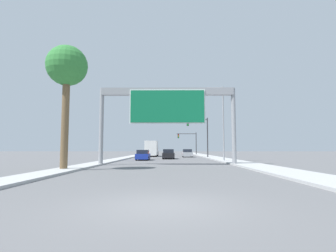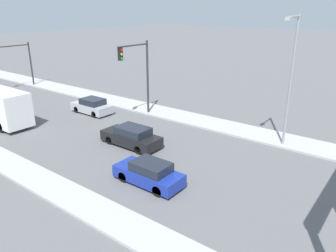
# 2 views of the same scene
# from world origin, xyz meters

# --- Properties ---
(ground_plane) EXTENTS (300.00, 300.00, 0.00)m
(ground_plane) POSITION_xyz_m (0.00, 0.00, 0.00)
(ground_plane) COLOR slate
(sidewalk_right) EXTENTS (3.00, 120.00, 0.15)m
(sidewalk_right) POSITION_xyz_m (7.75, 60.00, 0.07)
(sidewalk_right) COLOR #AFAFAF
(sidewalk_right) RESTS_ON ground
(median_strip_left) EXTENTS (2.00, 120.00, 0.15)m
(median_strip_left) POSITION_xyz_m (-7.25, 60.00, 0.07)
(median_strip_left) COLOR #AFAFAF
(median_strip_left) RESTS_ON ground
(sign_gantry) EXTENTS (13.32, 0.73, 7.53)m
(sign_gantry) POSITION_xyz_m (0.00, 17.86, 5.91)
(sign_gantry) COLOR gray
(sign_gantry) RESTS_ON ground
(car_far_right) EXTENTS (1.86, 4.22, 1.49)m
(car_far_right) POSITION_xyz_m (3.50, 42.42, 0.70)
(car_far_right) COLOR #A5A8AD
(car_far_right) RESTS_ON ground
(car_near_right) EXTENTS (1.77, 4.27, 1.47)m
(car_near_right) POSITION_xyz_m (0.00, 59.50, 0.69)
(car_near_right) COLOR red
(car_near_right) RESTS_ON ground
(car_mid_right) EXTENTS (1.85, 4.74, 1.51)m
(car_mid_right) POSITION_xyz_m (0.00, 33.82, 0.71)
(car_mid_right) COLOR black
(car_mid_right) RESTS_ON ground
(car_near_center) EXTENTS (1.74, 4.22, 1.42)m
(car_near_center) POSITION_xyz_m (-3.50, 29.11, 0.67)
(car_near_center) COLOR navy
(car_near_center) RESTS_ON ground
(truck_box_primary) EXTENTS (2.35, 8.44, 3.13)m
(truck_box_primary) POSITION_xyz_m (-3.50, 46.66, 1.59)
(truck_box_primary) COLOR red
(truck_box_primary) RESTS_ON ground
(traffic_light_near_intersection) EXTENTS (3.81, 0.32, 6.95)m
(traffic_light_near_intersection) POSITION_xyz_m (5.65, 38.00, 4.59)
(traffic_light_near_intersection) COLOR #2D2D30
(traffic_light_near_intersection) RESTS_ON ground
(traffic_light_mid_block) EXTENTS (4.92, 0.32, 5.61)m
(traffic_light_mid_block) POSITION_xyz_m (5.09, 58.00, 3.85)
(traffic_light_mid_block) COLOR #2D2D30
(traffic_light_mid_block) RESTS_ON ground
(palm_tree_foreground) EXTENTS (3.01, 3.01, 9.28)m
(palm_tree_foreground) POSITION_xyz_m (-7.44, 11.63, 7.49)
(palm_tree_foreground) COLOR brown
(palm_tree_foreground) RESTS_ON ground
(street_lamp_right) EXTENTS (2.37, 0.28, 9.34)m
(street_lamp_right) POSITION_xyz_m (6.59, 24.85, 5.43)
(street_lamp_right) COLOR gray
(street_lamp_right) RESTS_ON ground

